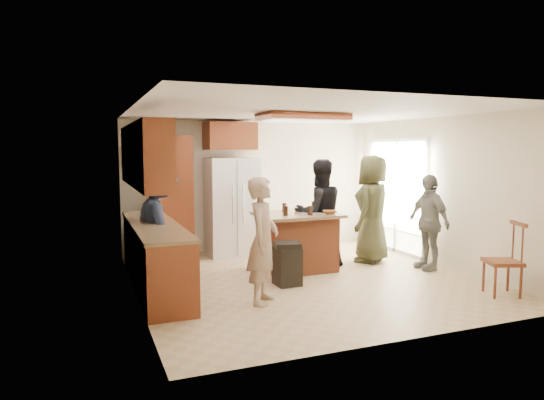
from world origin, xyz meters
name	(u,v)px	position (x,y,z in m)	size (l,w,h in m)	color
room_shell	(459,201)	(4.37, 1.64, 0.87)	(8.00, 5.20, 5.00)	tan
person_front_left	(263,240)	(-1.02, -0.80, 0.81)	(0.59, 0.43, 1.61)	#9F836D
person_behind_left	(319,213)	(0.57, 0.74, 0.90)	(0.87, 0.54, 1.80)	black
person_behind_right	(372,209)	(1.55, 0.65, 0.93)	(0.91, 0.59, 1.86)	#363820
person_side_right	(428,222)	(2.13, -0.12, 0.78)	(0.91, 0.47, 1.56)	gray
person_counter	(158,225)	(-2.11, 0.63, 0.86)	(1.12, 0.52, 1.73)	#1A2134
left_cabinetry	(151,221)	(-2.24, 0.40, 0.96)	(0.64, 3.00, 2.30)	maroon
back_wall_units	(188,182)	(-1.33, 2.20, 1.38)	(1.80, 0.60, 2.45)	maroon
refrigerator	(232,207)	(-0.55, 2.12, 0.90)	(0.90, 0.76, 1.80)	white
kitchen_island	(297,241)	(0.10, 0.60, 0.47)	(1.28, 1.03, 0.93)	#A74B2B
island_items	(313,211)	(0.33, 0.51, 0.97)	(0.91, 0.69, 0.15)	silver
trash_bin	(287,263)	(-0.41, -0.17, 0.32)	(0.43, 0.43, 0.63)	black
spindle_chair	(504,262)	(2.11, -1.68, 0.45)	(0.54, 0.54, 0.99)	maroon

